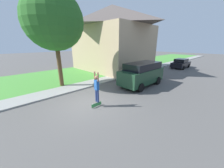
{
  "coord_description": "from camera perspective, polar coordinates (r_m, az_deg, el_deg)",
  "views": [
    {
      "loc": [
        6.43,
        -4.03,
        3.79
      ],
      "look_at": [
        0.34,
        1.81,
        1.07
      ],
      "focal_mm": 20.0,
      "sensor_mm": 36.0,
      "label": 1
    }
  ],
  "objects": [
    {
      "name": "ground_plane",
      "position": [
        8.48,
        -10.63,
        -8.99
      ],
      "size": [
        120.0,
        120.0,
        0.0
      ],
      "primitive_type": "plane",
      "color": "#54514F"
    },
    {
      "name": "house",
      "position": [
        19.4,
        -0.0,
        20.44
      ],
      "size": [
        10.9,
        8.63,
        8.8
      ],
      "color": "tan",
      "rests_on": "lawn"
    },
    {
      "name": "lawn_tree_near",
      "position": [
        12.15,
        -25.08,
        24.64
      ],
      "size": [
        4.73,
        4.73,
        7.84
      ],
      "color": "brown",
      "rests_on": "lawn"
    },
    {
      "name": "skateboard",
      "position": [
        8.04,
        -7.12,
        -9.28
      ],
      "size": [
        0.14,
        0.77,
        0.24
      ],
      "color": "#337F3D",
      "rests_on": "ground_plane"
    },
    {
      "name": "lawn",
      "position": [
        17.97,
        -8.88,
        5.64
      ],
      "size": [
        10.0,
        80.0,
        0.08
      ],
      "color": "#478E38",
      "rests_on": "ground_plane"
    },
    {
      "name": "sidewalk",
      "position": [
        14.67,
        1.12,
        3.12
      ],
      "size": [
        1.8,
        80.0,
        0.1
      ],
      "color": "gray",
      "rests_on": "ground_plane"
    },
    {
      "name": "suv_parked",
      "position": [
        11.98,
        13.51,
        4.67
      ],
      "size": [
        2.11,
        4.78,
        2.16
      ],
      "color": "#193823",
      "rests_on": "ground_plane"
    },
    {
      "name": "skateboarder",
      "position": [
        7.56,
        -6.98,
        -1.33
      ],
      "size": [
        0.41,
        0.22,
        1.91
      ],
      "color": "navy",
      "rests_on": "ground_plane"
    },
    {
      "name": "car_down_street",
      "position": [
        23.53,
        28.95,
        8.22
      ],
      "size": [
        1.9,
        4.19,
        1.49
      ],
      "color": "black",
      "rests_on": "ground_plane"
    }
  ]
}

